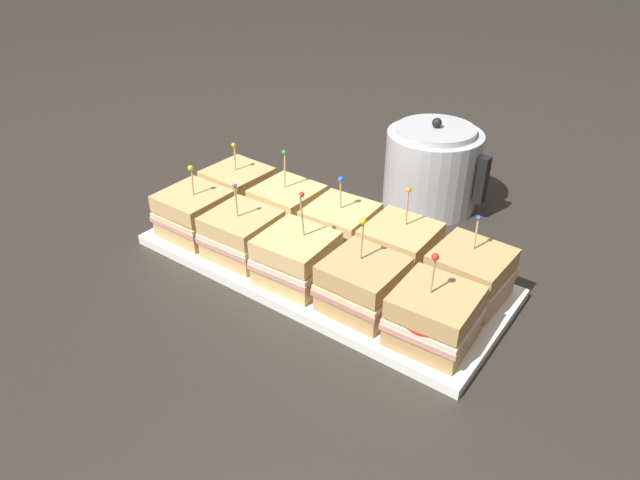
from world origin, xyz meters
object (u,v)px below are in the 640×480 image
(sandwich_back_center, at_px, (341,227))
(sandwich_front_far_right, at_px, (434,317))
(sandwich_back_left, at_px, (288,207))
(sandwich_front_far_left, at_px, (194,213))
(sandwich_front_center, at_px, (295,258))
(kettle_steel, at_px, (432,168))
(sandwich_back_far_left, at_px, (238,189))
(sandwich_back_far_right, at_px, (469,275))
(sandwich_front_right, at_px, (363,285))
(sandwich_back_right, at_px, (399,249))
(sandwich_front_left, at_px, (242,234))
(serving_platter, at_px, (320,265))

(sandwich_back_center, bearing_deg, sandwich_front_far_right, -27.16)
(sandwich_back_left, distance_m, sandwich_back_center, 0.13)
(sandwich_front_far_left, bearing_deg, sandwich_front_far_right, -0.49)
(sandwich_front_far_left, bearing_deg, sandwich_front_center, -1.04)
(sandwich_back_center, relative_size, kettle_steel, 0.66)
(sandwich_back_far_left, relative_size, sandwich_back_far_right, 0.98)
(sandwich_front_far_right, relative_size, sandwich_back_far_right, 1.04)
(sandwich_front_right, xyz_separation_m, sandwich_back_right, (-0.01, 0.13, 0.00))
(sandwich_front_far_left, bearing_deg, sandwich_back_far_right, 13.73)
(sandwich_back_far_left, height_order, sandwich_back_center, sandwich_back_center)
(sandwich_back_right, height_order, sandwich_back_far_right, sandwich_back_right)
(sandwich_front_left, relative_size, sandwich_back_left, 0.92)
(sandwich_front_center, xyz_separation_m, sandwich_front_far_right, (0.26, 0.00, 0.00))
(sandwich_front_right, bearing_deg, sandwich_back_right, 92.47)
(sandwich_front_left, relative_size, sandwich_back_center, 1.01)
(serving_platter, relative_size, sandwich_front_left, 4.61)
(kettle_steel, bearing_deg, sandwich_front_far_left, -126.39)
(sandwich_front_far_right, bearing_deg, sandwich_back_right, 135.40)
(sandwich_front_center, bearing_deg, sandwich_back_far_left, 152.73)
(sandwich_front_right, bearing_deg, sandwich_back_left, 153.37)
(sandwich_back_far_left, bearing_deg, sandwich_back_right, -0.08)
(sandwich_front_far_right, bearing_deg, kettle_steel, 117.52)
(sandwich_front_far_right, bearing_deg, serving_platter, 165.28)
(sandwich_front_right, relative_size, sandwich_back_far_left, 1.10)
(sandwich_back_left, distance_m, sandwich_back_right, 0.25)
(serving_platter, relative_size, sandwich_back_center, 4.64)
(serving_platter, height_order, sandwich_back_far_right, sandwich_back_far_right)
(sandwich_back_far_left, bearing_deg, serving_platter, -13.76)
(sandwich_front_left, relative_size, kettle_steel, 0.66)
(sandwich_front_far_left, height_order, sandwich_front_right, sandwich_front_right)
(sandwich_front_far_right, distance_m, sandwich_back_right, 0.19)
(sandwich_front_far_left, bearing_deg, sandwich_front_left, 0.31)
(sandwich_front_center, xyz_separation_m, sandwich_back_left, (-0.13, 0.13, -0.00))
(sandwich_front_far_right, xyz_separation_m, sandwich_back_left, (-0.39, 0.13, -0.00))
(sandwich_back_left, bearing_deg, sandwich_front_far_left, -134.12)
(sandwich_front_right, xyz_separation_m, sandwich_back_far_right, (0.13, 0.13, -0.00))
(sandwich_back_right, bearing_deg, serving_platter, -153.64)
(sandwich_back_center, bearing_deg, kettle_steel, 81.34)
(sandwich_back_left, bearing_deg, sandwich_front_right, -26.63)
(sandwich_front_center, height_order, sandwich_back_left, sandwich_front_center)
(serving_platter, xyz_separation_m, sandwich_front_far_right, (0.26, -0.07, 0.05))
(sandwich_front_right, distance_m, sandwich_back_far_right, 0.18)
(sandwich_front_far_left, xyz_separation_m, sandwich_back_far_right, (0.51, 0.12, -0.00))
(sandwich_front_right, height_order, sandwich_back_far_left, sandwich_front_right)
(sandwich_front_left, xyz_separation_m, kettle_steel, (0.17, 0.41, 0.03))
(sandwich_front_center, relative_size, sandwich_back_right, 1.06)
(sandwich_front_center, height_order, sandwich_back_center, sandwich_front_center)
(sandwich_back_far_right, bearing_deg, sandwich_back_left, 179.24)
(sandwich_back_right, bearing_deg, kettle_steel, 106.26)
(serving_platter, xyz_separation_m, sandwich_front_left, (-0.13, -0.06, 0.05))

